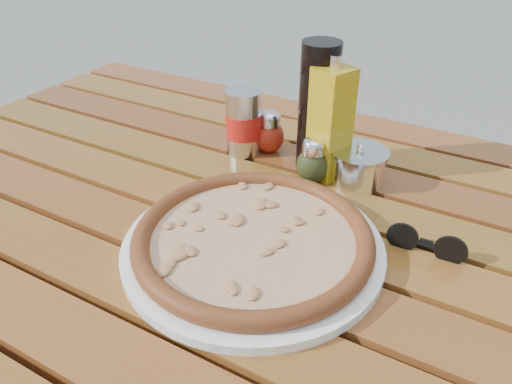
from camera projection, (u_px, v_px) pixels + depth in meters
The scene contains 10 objects.
table at pixel (250, 253), 0.81m from camera, with size 1.40×0.90×0.75m.
plate at pixel (253, 247), 0.69m from camera, with size 0.36×0.36×0.01m, color white.
pizza at pixel (253, 238), 0.68m from camera, with size 0.38×0.38×0.03m.
pepper_shaker at pixel (270, 132), 0.92m from camera, with size 0.06×0.06×0.08m.
oregano_shaker at pixel (313, 161), 0.83m from camera, with size 0.07×0.07×0.08m.
dark_bottle at pixel (318, 107), 0.84m from camera, with size 0.07×0.07×0.22m, color black.
soda_can at pixel (244, 123), 0.91m from camera, with size 0.08×0.08×0.12m.
olive_oil_cruet at pixel (330, 123), 0.82m from camera, with size 0.07×0.07×0.21m.
parmesan_tin at pixel (359, 166), 0.83m from camera, with size 0.12×0.12×0.07m.
sunglasses at pixel (426, 244), 0.68m from camera, with size 0.11×0.03×0.04m.
Camera 1 is at (0.32, -0.54, 1.19)m, focal length 35.00 mm.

